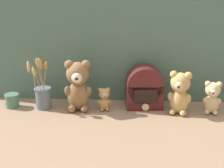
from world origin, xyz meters
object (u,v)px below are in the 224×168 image
object	(u,v)px
flower_vase	(43,94)
teddy_bear_small	(212,97)
teddy_bear_large	(78,85)
teddy_bear_tiny	(104,99)
decorative_tin_tall	(12,100)
teddy_bear_medium	(180,92)
vintage_radio	(144,88)

from	to	relation	value
flower_vase	teddy_bear_small	bearing A→B (deg)	-0.99
flower_vase	teddy_bear_large	bearing A→B (deg)	-3.22
teddy_bear_tiny	decorative_tin_tall	bearing A→B (deg)	178.60
teddy_bear_medium	teddy_bear_large	bearing A→B (deg)	178.18
teddy_bear_tiny	flower_vase	distance (m)	0.33
teddy_bear_small	decorative_tin_tall	bearing A→B (deg)	178.94
teddy_bear_small	decorative_tin_tall	distance (m)	1.07
decorative_tin_tall	teddy_bear_medium	bearing A→B (deg)	-2.05
vintage_radio	teddy_bear_small	bearing A→B (deg)	-10.62
teddy_bear_large	teddy_bear_small	bearing A→B (deg)	-0.37
teddy_bear_large	vintage_radio	world-z (taller)	teddy_bear_large
teddy_bear_tiny	vintage_radio	world-z (taller)	vintage_radio
decorative_tin_tall	teddy_bear_tiny	bearing A→B (deg)	-1.40
flower_vase	vintage_radio	size ratio (longest dim) A/B	1.28
teddy_bear_medium	teddy_bear_small	distance (m)	0.17
vintage_radio	flower_vase	bearing A→B (deg)	-174.76
teddy_bear_medium	decorative_tin_tall	size ratio (longest dim) A/B	2.98
teddy_bear_large	decorative_tin_tall	xyz separation A→B (m)	(-0.37, 0.02, -0.10)
vintage_radio	teddy_bear_tiny	bearing A→B (deg)	-164.69
decorative_tin_tall	teddy_bear_large	bearing A→B (deg)	-2.38
teddy_bear_small	decorative_tin_tall	world-z (taller)	teddy_bear_small
teddy_bear_medium	vintage_radio	size ratio (longest dim) A/B	0.99
teddy_bear_medium	teddy_bear_small	world-z (taller)	teddy_bear_medium
decorative_tin_tall	vintage_radio	bearing A→B (deg)	3.64
teddy_bear_tiny	decorative_tin_tall	xyz separation A→B (m)	(-0.51, 0.01, -0.03)
teddy_bear_large	teddy_bear_medium	world-z (taller)	teddy_bear_large
teddy_bear_tiny	vintage_radio	bearing A→B (deg)	15.31
teddy_bear_medium	teddy_bear_tiny	xyz separation A→B (m)	(-0.39, 0.02, -0.05)
teddy_bear_small	vintage_radio	xyz separation A→B (m)	(-0.35, 0.07, 0.02)
teddy_bear_medium	flower_vase	world-z (taller)	flower_vase
teddy_bear_large	vintage_radio	size ratio (longest dim) A/B	1.18
teddy_bear_large	teddy_bear_small	size ratio (longest dim) A/B	1.56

